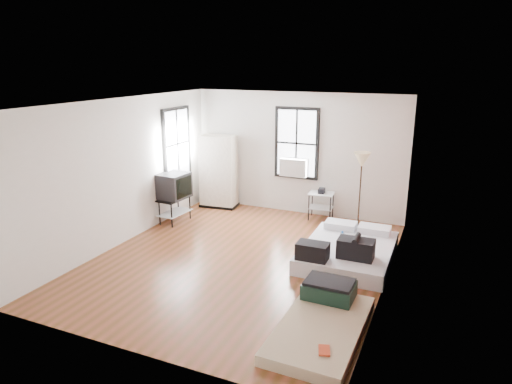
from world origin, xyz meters
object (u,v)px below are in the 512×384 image
at_px(tv_stand, 174,187).
at_px(mattress_bare, 323,318).
at_px(side_table, 321,198).
at_px(mattress_main, 347,250).
at_px(wardrobe, 219,172).
at_px(floor_lamp, 362,164).

bearing_deg(tv_stand, mattress_bare, -29.15).
relative_size(mattress_bare, tv_stand, 1.76).
bearing_deg(side_table, mattress_main, -61.93).
bearing_deg(mattress_main, tv_stand, 172.26).
height_order(mattress_main, mattress_bare, mattress_main).
distance_m(mattress_main, tv_stand, 4.04).
height_order(mattress_main, wardrobe, wardrobe).
xyz_separation_m(mattress_bare, floor_lamp, (-0.37, 4.14, 1.26)).
relative_size(mattress_main, mattress_bare, 1.06).
bearing_deg(mattress_bare, tv_stand, 147.27).
height_order(side_table, tv_stand, tv_stand).
bearing_deg(side_table, floor_lamp, -7.04).
bearing_deg(tv_stand, wardrobe, 80.72).
xyz_separation_m(wardrobe, floor_lamp, (3.43, -0.04, 0.51)).
relative_size(mattress_bare, wardrobe, 1.12).
relative_size(floor_lamp, tv_stand, 1.46).
bearing_deg(side_table, tv_stand, -152.98).
xyz_separation_m(side_table, floor_lamp, (0.87, -0.11, 0.89)).
height_order(mattress_bare, tv_stand, tv_stand).
bearing_deg(wardrobe, mattress_bare, -53.11).
relative_size(mattress_main, floor_lamp, 1.29).
xyz_separation_m(mattress_bare, side_table, (-1.24, 4.25, 0.37)).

